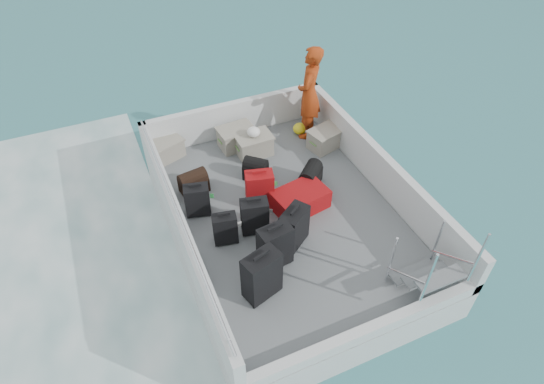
{
  "coord_description": "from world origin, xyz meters",
  "views": [
    {
      "loc": [
        -2.31,
        -4.7,
        5.93
      ],
      "look_at": [
        -0.18,
        0.16,
        1.0
      ],
      "focal_mm": 30.0,
      "sensor_mm": 36.0,
      "label": 1
    }
  ],
  "objects": [
    {
      "name": "white_bag",
      "position": [
        0.1,
        1.65,
        1.09
      ],
      "size": [
        0.24,
        0.24,
        0.18
      ],
      "primitive_type": "ellipsoid",
      "color": "white",
      "rests_on": "crate_2"
    },
    {
      "name": "crate_1",
      "position": [
        -0.12,
        2.0,
        0.81
      ],
      "size": [
        0.67,
        0.49,
        0.38
      ],
      "primitive_type": "cube",
      "rotation": [
        0.0,
        0.0,
        0.08
      ],
      "color": "gray",
      "rests_on": "deck"
    },
    {
      "name": "crate_3",
      "position": [
        1.42,
        1.3,
        0.8
      ],
      "size": [
        0.68,
        0.55,
        0.36
      ],
      "primitive_type": "cube",
      "rotation": [
        0.0,
        0.0,
        0.25
      ],
      "color": "gray",
      "rests_on": "deck"
    },
    {
      "name": "suitcase_7",
      "position": [
        -0.18,
        -0.64,
        0.95
      ],
      "size": [
        0.55,
        0.5,
        0.67
      ],
      "primitive_type": "cube",
      "rotation": [
        0.0,
        0.0,
        0.6
      ],
      "color": "black",
      "rests_on": "deck"
    },
    {
      "name": "suitcase_0",
      "position": [
        -0.97,
        -1.3,
        1.01
      ],
      "size": [
        0.56,
        0.42,
        0.77
      ],
      "primitive_type": "cube",
      "rotation": [
        0.0,
        0.0,
        0.3
      ],
      "color": "black",
      "rests_on": "deck"
    },
    {
      "name": "yellow_bag",
      "position": [
        1.18,
        1.9,
        0.73
      ],
      "size": [
        0.28,
        0.26,
        0.22
      ],
      "primitive_type": "ellipsoid",
      "color": "yellow",
      "rests_on": "deck"
    },
    {
      "name": "suitcase_1",
      "position": [
        -1.11,
        -0.2,
        0.89
      ],
      "size": [
        0.39,
        0.27,
        0.55
      ],
      "primitive_type": "cube",
      "rotation": [
        0.0,
        0.0,
        -0.19
      ],
      "color": "black",
      "rests_on": "deck"
    },
    {
      "name": "deck_fittings",
      "position": [
        0.35,
        -0.32,
        0.99
      ],
      "size": [
        3.6,
        5.0,
        0.9
      ],
      "color": "silver",
      "rests_on": "deck"
    },
    {
      "name": "duffel_1",
      "position": [
        -0.13,
        1.0,
        0.78
      ],
      "size": [
        0.5,
        0.49,
        0.32
      ],
      "primitive_type": null,
      "rotation": [
        0.0,
        0.0,
        -0.74
      ],
      "color": "black",
      "rests_on": "deck"
    },
    {
      "name": "suitcase_8",
      "position": [
        0.25,
        0.02,
        0.79
      ],
      "size": [
        0.95,
        0.71,
        0.34
      ],
      "primitive_type": "cube",
      "rotation": [
        0.0,
        0.0,
        1.74
      ],
      "color": "#990D0B",
      "rests_on": "deck"
    },
    {
      "name": "ferry_hull",
      "position": [
        0.0,
        0.0,
        0.3
      ],
      "size": [
        3.6,
        5.0,
        0.6
      ],
      "primitive_type": "cube",
      "color": "silver",
      "rests_on": "ground"
    },
    {
      "name": "duffel_2",
      "position": [
        0.66,
        0.44,
        0.78
      ],
      "size": [
        0.55,
        0.55,
        0.32
      ],
      "primitive_type": null,
      "rotation": [
        0.0,
        0.0,
        0.75
      ],
      "color": "black",
      "rests_on": "deck"
    },
    {
      "name": "deck",
      "position": [
        0.0,
        0.0,
        0.61
      ],
      "size": [
        3.3,
        4.7,
        0.02
      ],
      "primitive_type": "cube",
      "color": "slate",
      "rests_on": "ferry_hull"
    },
    {
      "name": "suitcase_3",
      "position": [
        -0.59,
        -0.88,
        0.98
      ],
      "size": [
        0.5,
        0.33,
        0.72
      ],
      "primitive_type": "cube",
      "rotation": [
        0.0,
        0.0,
        0.12
      ],
      "color": "black",
      "rests_on": "deck"
    },
    {
      "name": "crate_2",
      "position": [
        0.1,
        1.65,
        0.81
      ],
      "size": [
        0.63,
        0.44,
        0.38
      ],
      "primitive_type": "cube",
      "rotation": [
        0.0,
        0.0,
        0.02
      ],
      "color": "gray",
      "rests_on": "deck"
    },
    {
      "name": "suitcase_4",
      "position": [
        -0.62,
        -0.17,
        0.93
      ],
      "size": [
        0.46,
        0.34,
        0.62
      ],
      "primitive_type": "cube",
      "rotation": [
        0.0,
        0.0,
        -0.23
      ],
      "color": "black",
      "rests_on": "deck"
    },
    {
      "name": "duffel_0",
      "position": [
        -1.23,
        1.1,
        0.78
      ],
      "size": [
        0.51,
        0.37,
        0.32
      ],
      "primitive_type": null,
      "rotation": [
        0.0,
        0.0,
        0.16
      ],
      "color": "black",
      "rests_on": "deck"
    },
    {
      "name": "suitcase_5",
      "position": [
        -0.31,
        0.38,
        0.93
      ],
      "size": [
        0.5,
        0.37,
        0.62
      ],
      "primitive_type": "cube",
      "rotation": [
        0.0,
        0.0,
        -0.26
      ],
      "color": "#990D0B",
      "rests_on": "deck"
    },
    {
      "name": "crate_0",
      "position": [
        -1.42,
        2.2,
        0.79
      ],
      "size": [
        0.66,
        0.56,
        0.34
      ],
      "primitive_type": "cube",
      "rotation": [
        0.0,
        0.0,
        0.34
      ],
      "color": "gray",
      "rests_on": "deck"
    },
    {
      "name": "suitcase_2",
      "position": [
        -1.31,
        0.55,
        0.9
      ],
      "size": [
        0.44,
        0.32,
        0.57
      ],
      "primitive_type": "cube",
      "rotation": [
        0.0,
        0.0,
        -0.24
      ],
      "color": "black",
      "rests_on": "deck"
    },
    {
      "name": "passenger",
      "position": [
        1.3,
        1.83,
        1.53
      ],
      "size": [
        0.77,
        0.79,
        1.82
      ],
      "primitive_type": "imported",
      "rotation": [
        0.0,
        0.0,
        -2.28
      ],
      "color": "#DE4714",
      "rests_on": "deck"
    },
    {
      "name": "ground",
      "position": [
        0.0,
        0.0,
        0.0
      ],
      "size": [
        160.0,
        160.0,
        0.0
      ],
      "primitive_type": "plane",
      "color": "#1C6063",
      "rests_on": "ground"
    }
  ]
}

